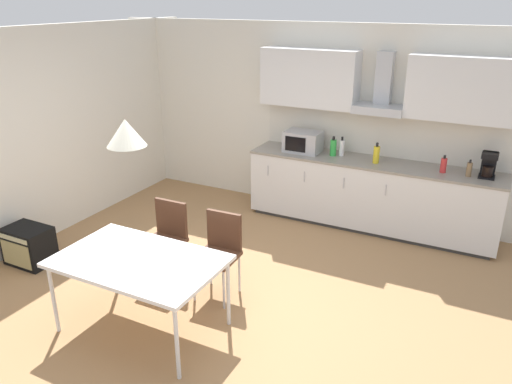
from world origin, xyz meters
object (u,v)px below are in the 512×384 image
object	(u,v)px
bottle_green	(333,147)
bottle_white	(342,148)
bottle_red	(444,165)
chair_far_left	(167,233)
dining_table	(139,263)
bottle_brown	(469,169)
pendant_lamp	(126,133)
bottle_yellow	(376,154)
chair_far_right	(220,246)
guitar_amp	(29,246)
microwave	(303,142)
coffee_maker	(489,165)

from	to	relation	value
bottle_green	bottle_white	bearing A→B (deg)	25.68
bottle_red	chair_far_left	bearing A→B (deg)	-137.53
bottle_green	dining_table	world-z (taller)	bottle_green
bottle_green	chair_far_left	world-z (taller)	bottle_green
bottle_white	bottle_brown	xyz separation A→B (m)	(1.58, -0.11, -0.02)
bottle_white	bottle_brown	size ratio (longest dim) A/B	1.25
bottle_green	bottle_brown	size ratio (longest dim) A/B	1.28
pendant_lamp	chair_far_left	bearing A→B (deg)	111.43
pendant_lamp	bottle_yellow	bearing A→B (deg)	67.05
bottle_yellow	chair_far_right	bearing A→B (deg)	-113.61
bottle_green	bottle_yellow	world-z (taller)	bottle_yellow
guitar_amp	bottle_yellow	bearing A→B (deg)	39.76
bottle_red	chair_far_right	world-z (taller)	bottle_red
bottle_red	bottle_white	world-z (taller)	bottle_white
microwave	coffee_maker	xyz separation A→B (m)	(2.31, 0.03, 0.01)
bottle_yellow	bottle_red	world-z (taller)	bottle_yellow
microwave	bottle_yellow	bearing A→B (deg)	-2.60
bottle_yellow	bottle_green	bearing A→B (deg)	174.47
bottle_green	chair_far_right	xyz separation A→B (m)	(-0.39, -2.29, -0.49)
chair_far_right	chair_far_left	xyz separation A→B (m)	(-0.66, 0.00, 0.00)
bottle_yellow	coffee_maker	bearing A→B (deg)	3.21
bottle_yellow	pendant_lamp	distance (m)	3.44
dining_table	chair_far_right	size ratio (longest dim) A/B	1.69
bottle_red	pendant_lamp	size ratio (longest dim) A/B	0.67
coffee_maker	chair_far_right	bearing A→B (deg)	-134.54
microwave	bottle_yellow	distance (m)	1.02
microwave	chair_far_right	world-z (taller)	microwave
microwave	pendant_lamp	distance (m)	3.24
microwave	bottle_white	distance (m)	0.53
chair_far_left	bottle_red	bearing A→B (deg)	42.47
bottle_red	chair_far_left	xyz separation A→B (m)	(-2.44, -2.24, -0.47)
dining_table	pendant_lamp	xyz separation A→B (m)	(-0.00, 0.00, 1.19)
bottle_green	pendant_lamp	distance (m)	3.32
bottle_brown	dining_table	xyz separation A→B (m)	(-2.40, -3.07, -0.32)
chair_far_right	microwave	bearing A→B (deg)	91.01
microwave	coffee_maker	world-z (taller)	coffee_maker
bottle_red	bottle_brown	world-z (taller)	bottle_red
pendant_lamp	guitar_amp	bearing A→B (deg)	169.13
dining_table	guitar_amp	xyz separation A→B (m)	(-1.94, 0.37, -0.46)
coffee_maker	dining_table	distance (m)	4.10
bottle_green	bottle_white	world-z (taller)	bottle_green
coffee_maker	pendant_lamp	size ratio (longest dim) A/B	0.94
microwave	guitar_amp	xyz separation A→B (m)	(-2.23, -2.75, -0.83)
bottle_red	chair_far_right	xyz separation A→B (m)	(-1.78, -2.24, -0.47)
chair_far_left	pendant_lamp	world-z (taller)	pendant_lamp
bottle_white	bottle_brown	distance (m)	1.59
bottle_red	coffee_maker	bearing A→B (deg)	7.99
microwave	chair_far_left	bearing A→B (deg)	-105.19
microwave	bottle_brown	size ratio (longest dim) A/B	2.37
chair_far_left	pendant_lamp	xyz separation A→B (m)	(0.33, -0.84, 1.33)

